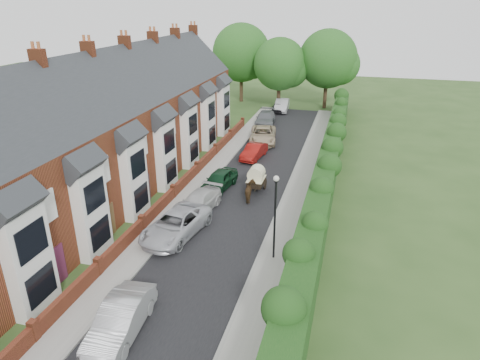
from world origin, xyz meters
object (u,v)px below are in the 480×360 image
(car_black, at_px, (278,107))
(car_silver_a, at_px, (120,319))
(horse, at_px, (250,192))
(car_red, at_px, (254,151))
(horse_cart, at_px, (256,177))
(car_green, at_px, (219,180))
(car_white, at_px, (198,203))
(lamppost, at_px, (275,207))
(car_silver_b, at_px, (176,224))
(car_beige, at_px, (263,135))
(car_grey, at_px, (265,118))

(car_black, bearing_deg, car_silver_a, -93.53)
(car_black, bearing_deg, horse, -88.26)
(car_red, distance_m, horse_cart, 7.37)
(car_green, bearing_deg, car_red, 90.41)
(car_silver_a, distance_m, car_white, 12.12)
(lamppost, distance_m, horse_cart, 9.70)
(car_silver_b, bearing_deg, car_beige, 95.70)
(lamppost, bearing_deg, horse, 113.78)
(car_silver_b, relative_size, car_black, 1.49)
(car_silver_a, bearing_deg, car_white, 89.33)
(car_green, relative_size, car_red, 1.05)
(lamppost, bearing_deg, car_green, 124.90)
(car_white, xyz_separation_m, car_beige, (0.99, 16.52, 0.10))
(lamppost, bearing_deg, car_silver_b, 171.12)
(car_red, xyz_separation_m, horse_cart, (1.88, -7.11, 0.50))
(car_silver_b, bearing_deg, car_green, 96.01)
(horse, bearing_deg, lamppost, 100.65)
(car_beige, xyz_separation_m, horse_cart, (2.12, -12.07, 0.38))
(car_red, bearing_deg, car_green, -90.32)
(car_silver_b, bearing_deg, horse, 70.65)
(lamppost, bearing_deg, car_grey, 103.03)
(car_grey, bearing_deg, car_silver_b, -95.89)
(car_silver_a, xyz_separation_m, car_beige, (0.12, 28.61, 0.00))
(car_grey, bearing_deg, horse, -86.82)
(car_green, bearing_deg, horse_cart, 14.68)
(car_white, bearing_deg, car_silver_b, -84.14)
(car_silver_a, bearing_deg, car_red, 84.37)
(car_beige, bearing_deg, car_red, -97.23)
(car_silver_b, distance_m, car_red, 15.11)
(car_red, xyz_separation_m, horse, (1.88, -8.96, 0.06))
(lamppost, bearing_deg, horse_cart, 109.24)
(lamppost, xyz_separation_m, car_red, (-5.00, 16.04, -2.63))
(car_silver_b, relative_size, car_green, 1.32)
(car_silver_a, distance_m, car_beige, 28.61)
(car_silver_a, height_order, car_red, car_silver_a)
(lamppost, relative_size, horse_cart, 1.82)
(car_white, distance_m, horse, 4.04)
(car_green, xyz_separation_m, car_black, (-0.07, 25.45, -0.08))
(car_white, relative_size, car_grey, 0.90)
(car_silver_b, xyz_separation_m, car_red, (1.40, 15.04, -0.11))
(car_red, relative_size, horse, 2.35)
(lamppost, bearing_deg, car_beige, 104.00)
(car_grey, bearing_deg, horse_cart, -85.94)
(car_green, relative_size, car_beige, 0.76)
(car_white, xyz_separation_m, car_red, (1.22, 11.55, -0.01))
(car_black, distance_m, horse_cart, 25.30)
(lamppost, relative_size, car_white, 1.11)
(car_white, bearing_deg, horse_cart, 63.82)
(car_silver_a, relative_size, horse_cart, 1.67)
(car_grey, bearing_deg, car_silver_a, -94.20)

